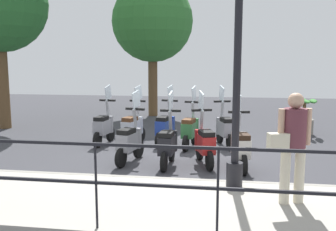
% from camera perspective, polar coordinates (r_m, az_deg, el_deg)
% --- Properties ---
extents(ground_plane, '(28.00, 28.00, 0.00)m').
position_cam_1_polar(ground_plane, '(8.67, 3.09, -6.16)').
color(ground_plane, '#38383D').
extents(promenade_walkway, '(2.20, 20.00, 0.15)m').
position_cam_1_polar(promenade_walkway, '(5.67, 0.05, -13.42)').
color(promenade_walkway, '#A39E93').
rests_on(promenade_walkway, ground_plane).
extents(fence_railing, '(0.04, 16.03, 1.07)m').
position_cam_1_polar(fence_railing, '(4.42, -1.94, -8.47)').
color(fence_railing, black).
rests_on(fence_railing, promenade_walkway).
extents(lamp_post_near, '(0.26, 0.90, 4.32)m').
position_cam_1_polar(lamp_post_near, '(5.96, 10.50, 7.12)').
color(lamp_post_near, black).
rests_on(lamp_post_near, promenade_walkway).
extents(pedestrian_with_bag, '(0.43, 0.62, 1.59)m').
position_cam_1_polar(pedestrian_with_bag, '(5.54, 18.47, -3.53)').
color(pedestrian_with_bag, beige).
rests_on(pedestrian_with_bag, promenade_walkway).
extents(tree_distant, '(3.11, 3.11, 5.21)m').
position_cam_1_polar(tree_distant, '(14.79, -2.38, 14.05)').
color(tree_distant, brown).
rests_on(tree_distant, ground_plane).
extents(potted_palm, '(1.06, 0.66, 1.05)m').
position_cam_1_polar(potted_palm, '(11.79, 19.98, -0.55)').
color(potted_palm, slate).
rests_on(potted_palm, ground_plane).
extents(scooter_near_0, '(1.23, 0.45, 1.54)m').
position_cam_1_polar(scooter_near_0, '(7.65, 10.99, -4.57)').
color(scooter_near_0, black).
rests_on(scooter_near_0, ground_plane).
extents(scooter_near_1, '(1.20, 0.55, 1.54)m').
position_cam_1_polar(scooter_near_1, '(7.84, 5.60, -4.14)').
color(scooter_near_1, black).
rests_on(scooter_near_1, ground_plane).
extents(scooter_near_2, '(1.23, 0.44, 1.54)m').
position_cam_1_polar(scooter_near_2, '(7.72, -0.01, -4.29)').
color(scooter_near_2, black).
rests_on(scooter_near_2, ground_plane).
extents(scooter_near_3, '(1.22, 0.50, 1.54)m').
position_cam_1_polar(scooter_near_3, '(8.04, -5.85, -3.82)').
color(scooter_near_3, black).
rests_on(scooter_near_3, ground_plane).
extents(scooter_far_0, '(1.20, 0.55, 1.54)m').
position_cam_1_polar(scooter_far_0, '(9.57, 8.68, -1.89)').
color(scooter_far_0, black).
rests_on(scooter_far_0, ground_plane).
extents(scooter_far_1, '(1.23, 0.47, 1.54)m').
position_cam_1_polar(scooter_far_1, '(9.34, 3.40, -2.07)').
color(scooter_far_1, black).
rests_on(scooter_far_1, ground_plane).
extents(scooter_far_2, '(1.21, 0.52, 1.54)m').
position_cam_1_polar(scooter_far_2, '(9.67, -0.36, -1.68)').
color(scooter_far_2, black).
rests_on(scooter_far_2, ground_plane).
extents(scooter_far_3, '(1.21, 0.53, 1.54)m').
position_cam_1_polar(scooter_far_3, '(9.64, -5.39, -1.75)').
color(scooter_far_3, black).
rests_on(scooter_far_3, ground_plane).
extents(scooter_far_4, '(1.23, 0.44, 1.54)m').
position_cam_1_polar(scooter_far_4, '(9.85, -9.76, -1.62)').
color(scooter_far_4, black).
rests_on(scooter_far_4, ground_plane).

